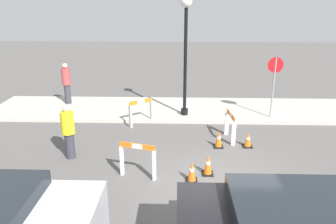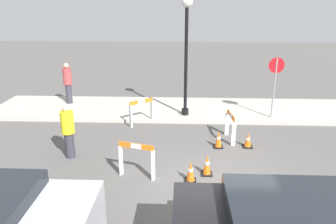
# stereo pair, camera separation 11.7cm
# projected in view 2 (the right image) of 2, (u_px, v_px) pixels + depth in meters

# --- Properties ---
(ground_plane) EXTENTS (60.00, 60.00, 0.00)m
(ground_plane) POSITION_uv_depth(u_px,v_px,m) (215.00, 187.00, 8.45)
(ground_plane) COLOR #565451
(sidewalk_slab) EXTENTS (18.00, 3.16, 0.13)m
(sidewalk_slab) POSITION_uv_depth(u_px,v_px,m) (202.00, 110.00, 14.16)
(sidewalk_slab) COLOR #ADA89E
(sidewalk_slab) RESTS_ON ground_plane
(streetlamp_post) EXTENTS (0.44, 0.44, 4.60)m
(streetlamp_post) POSITION_uv_depth(u_px,v_px,m) (186.00, 40.00, 12.41)
(streetlamp_post) COLOR black
(streetlamp_post) RESTS_ON sidewalk_slab
(stop_sign) EXTENTS (0.60, 0.06, 2.39)m
(stop_sign) POSITION_uv_depth(u_px,v_px,m) (275.00, 78.00, 12.55)
(stop_sign) COLOR gray
(stop_sign) RESTS_ON sidewalk_slab
(barricade_0) EXTENTS (0.24, 0.97, 0.97)m
(barricade_0) POSITION_uv_depth(u_px,v_px,m) (230.00, 125.00, 11.11)
(barricade_0) COLOR white
(barricade_0) RESTS_ON ground_plane
(barricade_1) EXTENTS (0.87, 0.71, 1.00)m
(barricade_1) POSITION_uv_depth(u_px,v_px,m) (141.00, 111.00, 12.47)
(barricade_1) COLOR white
(barricade_1) RESTS_ON ground_plane
(barricade_2) EXTENTS (1.00, 0.40, 1.00)m
(barricade_2) POSITION_uv_depth(u_px,v_px,m) (137.00, 159.00, 8.76)
(barricade_2) COLOR white
(barricade_2) RESTS_ON ground_plane
(traffic_cone_0) EXTENTS (0.30, 0.30, 0.51)m
(traffic_cone_0) POSITION_uv_depth(u_px,v_px,m) (248.00, 140.00, 10.66)
(traffic_cone_0) COLOR black
(traffic_cone_0) RESTS_ON ground_plane
(traffic_cone_1) EXTENTS (0.30, 0.30, 0.60)m
(traffic_cone_1) POSITION_uv_depth(u_px,v_px,m) (207.00, 165.00, 8.97)
(traffic_cone_1) COLOR black
(traffic_cone_1) RESTS_ON ground_plane
(traffic_cone_2) EXTENTS (0.30, 0.30, 0.58)m
(traffic_cone_2) POSITION_uv_depth(u_px,v_px,m) (219.00, 139.00, 10.63)
(traffic_cone_2) COLOR black
(traffic_cone_2) RESTS_ON ground_plane
(traffic_cone_3) EXTENTS (0.30, 0.30, 0.58)m
(traffic_cone_3) POSITION_uv_depth(u_px,v_px,m) (191.00, 172.00, 8.64)
(traffic_cone_3) COLOR black
(traffic_cone_3) RESTS_ON ground_plane
(person_worker) EXTENTS (0.49, 0.49, 1.69)m
(person_worker) POSITION_uv_depth(u_px,v_px,m) (68.00, 130.00, 9.77)
(person_worker) COLOR #33333D
(person_worker) RESTS_ON ground_plane
(person_pedestrian) EXTENTS (0.44, 0.44, 1.82)m
(person_pedestrian) POSITION_uv_depth(u_px,v_px,m) (68.00, 82.00, 14.53)
(person_pedestrian) COLOR #33333D
(person_pedestrian) RESTS_ON sidewalk_slab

